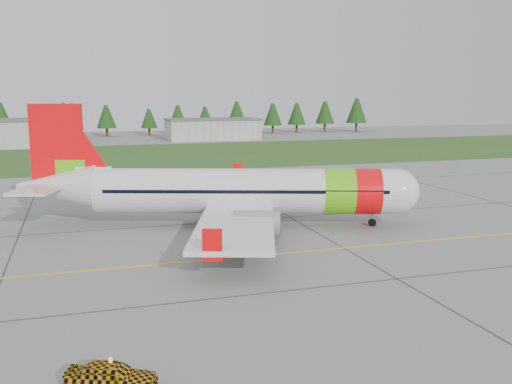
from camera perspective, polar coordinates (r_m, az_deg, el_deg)
name	(u,v)px	position (r m, az deg, el deg)	size (l,w,h in m)	color
ground	(253,295)	(35.31, -0.32, -10.23)	(320.00, 320.00, 0.00)	gray
aircraft	(236,191)	(52.35, -1.97, 0.06)	(35.88, 33.99, 11.22)	silver
follow_me_car	(110,348)	(24.69, -14.41, -14.91)	(1.53, 1.29, 3.80)	#E19F0C
grass_strip	(130,156)	(114.76, -12.48, 3.53)	(320.00, 50.00, 0.03)	#30561E
taxi_guideline	(221,259)	(42.63, -3.51, -6.68)	(120.00, 0.25, 0.02)	gold
hangar_east	(212,130)	(153.98, -4.38, 6.24)	(24.00, 12.00, 5.20)	#A8A8A3
treeline	(112,119)	(170.13, -14.24, 7.11)	(160.00, 8.00, 10.00)	#1C3F14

